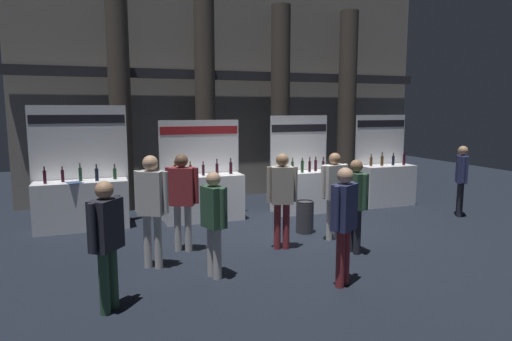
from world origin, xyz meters
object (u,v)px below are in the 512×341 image
visitor_2 (344,216)px  exhibitor_booth_3 (385,181)px  visitor_1 (282,192)px  visitor_3 (355,198)px  visitor_4 (106,234)px  visitor_6 (214,216)px  trash_bin (305,217)px  exhibitor_booth_1 (203,194)px  exhibitor_booth_2 (303,188)px  visitor_8 (152,201)px  exhibitor_booth_0 (82,199)px  visitor_7 (334,188)px  visitor_0 (461,175)px  visitor_5 (182,193)px

visitor_2 → exhibitor_booth_3: bearing=15.6°
visitor_1 → visitor_3: size_ratio=1.05×
visitor_4 → visitor_6: 1.63m
visitor_2 → trash_bin: bearing=42.6°
exhibitor_booth_1 → exhibitor_booth_2: size_ratio=0.96×
visitor_6 → visitor_8: visitor_8 is taller
exhibitor_booth_0 → visitor_2: exhibitor_booth_0 is taller
visitor_6 → visitor_7: (2.64, 1.09, 0.07)m
exhibitor_booth_0 → visitor_3: exhibitor_booth_0 is taller
visitor_2 → visitor_6: bearing=118.1°
exhibitor_booth_0 → visitor_4: exhibitor_booth_0 is taller
visitor_7 → visitor_6: bearing=12.4°
exhibitor_booth_2 → visitor_2: size_ratio=1.38×
exhibitor_booth_1 → visitor_7: (2.00, -2.31, 0.41)m
exhibitor_booth_3 → visitor_3: 4.26m
visitor_0 → visitor_5: 6.57m
visitor_7 → visitor_4: bearing=12.4°
trash_bin → visitor_3: (0.25, -1.43, 0.65)m
visitor_0 → visitor_3: bearing=148.5°
exhibitor_booth_2 → visitor_8: exhibitor_booth_2 is taller
exhibitor_booth_2 → visitor_3: 3.15m
exhibitor_booth_0 → trash_bin: size_ratio=3.92×
visitor_7 → visitor_0: bearing=179.3°
visitor_2 → visitor_5: bearing=96.3°
exhibitor_booth_1 → exhibitor_booth_3: bearing=-0.6°
exhibitor_booth_2 → visitor_7: exhibitor_booth_2 is taller
exhibitor_booth_2 → visitor_6: bearing=-132.8°
visitor_4 → visitor_8: size_ratio=0.92×
visitor_3 → visitor_6: visitor_3 is taller
visitor_3 → visitor_7: size_ratio=0.98×
visitor_2 → exhibitor_booth_2: bearing=38.6°
visitor_2 → visitor_4: (-3.13, 0.29, -0.03)m
visitor_0 → visitor_8: bearing=135.6°
visitor_3 → visitor_7: (0.06, 0.83, 0.04)m
exhibitor_booth_1 → exhibitor_booth_0: bearing=176.8°
visitor_0 → visitor_4: 8.20m
exhibitor_booth_3 → visitor_5: bearing=-160.8°
exhibitor_booth_2 → visitor_6: (-3.11, -3.35, 0.34)m
visitor_1 → visitor_7: bearing=-154.1°
exhibitor_booth_1 → visitor_6: exhibitor_booth_1 is taller
exhibitor_booth_3 → exhibitor_booth_1: bearing=179.4°
exhibitor_booth_0 → visitor_4: (0.42, -4.18, 0.35)m
trash_bin → visitor_6: 2.95m
visitor_1 → visitor_3: (1.10, -0.63, -0.05)m
exhibitor_booth_3 → visitor_7: (-2.85, -2.27, 0.40)m
visitor_2 → visitor_6: (-1.63, 0.92, -0.07)m
exhibitor_booth_2 → visitor_5: exhibitor_booth_2 is taller
visitor_0 → visitor_1: bearing=137.1°
visitor_5 → trash_bin: bearing=32.1°
visitor_0 → visitor_1: size_ratio=0.96×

